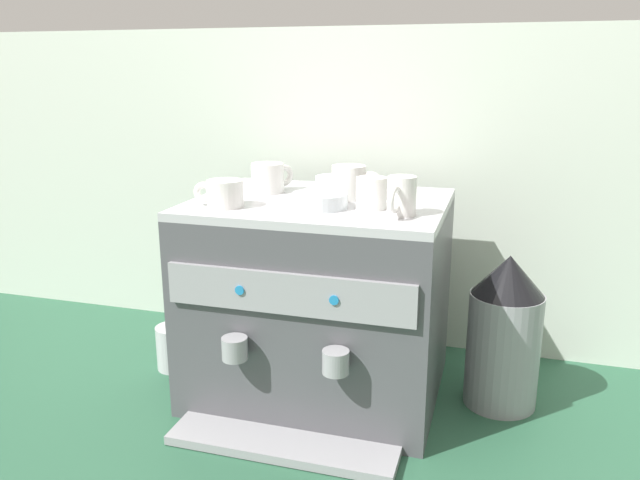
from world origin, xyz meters
name	(u,v)px	position (x,y,z in m)	size (l,w,h in m)	color
ground_plane	(320,387)	(0.00, 0.00, 0.00)	(4.00, 4.00, 0.00)	#28563D
tiled_backsplash_wall	(355,189)	(0.00, 0.36, 0.45)	(2.80, 0.03, 0.90)	silver
espresso_machine	(320,298)	(0.00, 0.00, 0.24)	(0.59, 0.58, 0.49)	#4C4C51
ceramic_cup_0	(223,193)	(-0.19, -0.14, 0.52)	(0.12, 0.08, 0.06)	white
ceramic_cup_1	(372,193)	(0.14, -0.06, 0.53)	(0.07, 0.10, 0.07)	white
ceramic_cup_2	(351,182)	(0.07, 0.03, 0.53)	(0.12, 0.08, 0.08)	white
ceramic_cup_3	(269,178)	(-0.15, 0.06, 0.53)	(0.09, 0.11, 0.07)	white
ceramic_cup_4	(401,196)	(0.21, -0.11, 0.53)	(0.06, 0.10, 0.08)	white
ceramic_bowl_0	(335,183)	(0.00, 0.13, 0.51)	(0.10, 0.10, 0.04)	silver
ceramic_bowl_1	(320,201)	(0.02, -0.08, 0.51)	(0.13, 0.13, 0.03)	silver
coffee_grinder	(504,332)	(0.44, 0.05, 0.19)	(0.17, 0.17, 0.38)	#939399
milk_pitcher	(174,347)	(-0.41, -0.01, 0.06)	(0.10, 0.10, 0.12)	#B7B7BC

